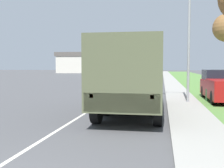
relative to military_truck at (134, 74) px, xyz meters
name	(u,v)px	position (x,y,z in m)	size (l,w,h in m)	color
ground_plane	(140,79)	(-2.11, 30.78, -1.76)	(180.00, 180.00, 0.00)	#4C4C4F
lane_centre_stripe	(140,79)	(-2.11, 30.78, -1.76)	(0.12, 120.00, 0.00)	silver
sidewalk_right	(170,79)	(2.39, 30.78, -1.70)	(1.80, 120.00, 0.12)	#9E9B93
grass_strip_right	(200,80)	(6.79, 30.78, -1.75)	(7.00, 120.00, 0.02)	#56843D
military_truck	(134,74)	(0.00, 0.00, 0.00)	(2.50, 7.88, 3.12)	#545B3D
car_nearest_ahead	(105,80)	(-4.27, 14.72, -1.07)	(1.94, 3.97, 1.53)	silver
car_second_ahead	(123,75)	(-4.12, 26.61, -1.02)	(1.77, 4.34, 1.67)	navy
pickup_truck	(224,86)	(4.87, 5.39, -0.87)	(2.08, 5.37, 1.82)	maroon
lamp_post	(186,17)	(2.45, 3.64, 3.00)	(1.69, 0.24, 7.90)	gray
utility_box	(211,95)	(4.09, 5.08, -1.39)	(0.55, 0.45, 0.70)	#3D7042
building_distant	(93,63)	(-18.89, 69.24, 1.29)	(20.65, 10.32, 6.02)	beige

